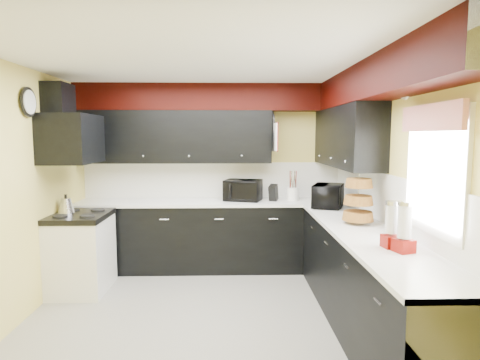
# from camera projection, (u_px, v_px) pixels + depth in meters

# --- Properties ---
(ground) EXTENTS (3.60, 3.60, 0.00)m
(ground) POSITION_uv_depth(u_px,v_px,m) (206.00, 317.00, 4.03)
(ground) COLOR gray
(ground) RESTS_ON ground
(wall_back) EXTENTS (3.60, 0.06, 2.50)m
(wall_back) POSITION_uv_depth(u_px,v_px,m) (213.00, 176.00, 5.68)
(wall_back) COLOR #E0C666
(wall_back) RESTS_ON ground
(wall_right) EXTENTS (0.06, 3.60, 2.50)m
(wall_right) POSITION_uv_depth(u_px,v_px,m) (388.00, 194.00, 3.94)
(wall_right) COLOR #E0C666
(wall_right) RESTS_ON ground
(wall_left) EXTENTS (0.06, 3.60, 2.50)m
(wall_left) POSITION_uv_depth(u_px,v_px,m) (18.00, 195.00, 3.85)
(wall_left) COLOR #E0C666
(wall_left) RESTS_ON ground
(ceiling) EXTENTS (3.60, 3.60, 0.06)m
(ceiling) POSITION_uv_depth(u_px,v_px,m) (204.00, 62.00, 3.75)
(ceiling) COLOR white
(ceiling) RESTS_ON wall_back
(cab_back) EXTENTS (3.60, 0.60, 0.90)m
(cab_back) POSITION_uv_depth(u_px,v_px,m) (212.00, 236.00, 5.47)
(cab_back) COLOR black
(cab_back) RESTS_ON ground
(cab_right) EXTENTS (0.60, 3.00, 0.90)m
(cab_right) POSITION_uv_depth(u_px,v_px,m) (366.00, 284.00, 3.72)
(cab_right) COLOR black
(cab_right) RESTS_ON ground
(counter_back) EXTENTS (3.62, 0.64, 0.04)m
(counter_back) POSITION_uv_depth(u_px,v_px,m) (212.00, 202.00, 5.42)
(counter_back) COLOR white
(counter_back) RESTS_ON cab_back
(counter_right) EXTENTS (0.64, 3.02, 0.04)m
(counter_right) POSITION_uv_depth(u_px,v_px,m) (367.00, 234.00, 3.67)
(counter_right) COLOR white
(counter_right) RESTS_ON cab_right
(splash_back) EXTENTS (3.60, 0.02, 0.50)m
(splash_back) POSITION_uv_depth(u_px,v_px,m) (213.00, 180.00, 5.68)
(splash_back) COLOR white
(splash_back) RESTS_ON counter_back
(splash_right) EXTENTS (0.02, 3.60, 0.50)m
(splash_right) POSITION_uv_depth(u_px,v_px,m) (387.00, 200.00, 3.94)
(splash_right) COLOR white
(splash_right) RESTS_ON counter_right
(upper_back) EXTENTS (2.60, 0.35, 0.70)m
(upper_back) POSITION_uv_depth(u_px,v_px,m) (175.00, 137.00, 5.43)
(upper_back) COLOR black
(upper_back) RESTS_ON wall_back
(upper_right) EXTENTS (0.35, 1.80, 0.70)m
(upper_right) POSITION_uv_depth(u_px,v_px,m) (346.00, 137.00, 4.77)
(upper_right) COLOR black
(upper_right) RESTS_ON wall_right
(soffit_back) EXTENTS (3.60, 0.36, 0.35)m
(soffit_back) POSITION_uv_depth(u_px,v_px,m) (212.00, 98.00, 5.38)
(soffit_back) COLOR black
(soffit_back) RESTS_ON wall_back
(soffit_right) EXTENTS (0.36, 3.24, 0.35)m
(soffit_right) POSITION_uv_depth(u_px,v_px,m) (381.00, 79.00, 3.64)
(soffit_right) COLOR black
(soffit_right) RESTS_ON wall_right
(stove) EXTENTS (0.60, 0.75, 0.86)m
(stove) POSITION_uv_depth(u_px,v_px,m) (82.00, 255.00, 4.69)
(stove) COLOR white
(stove) RESTS_ON ground
(cooktop) EXTENTS (0.62, 0.77, 0.06)m
(cooktop) POSITION_uv_depth(u_px,v_px,m) (80.00, 216.00, 4.64)
(cooktop) COLOR black
(cooktop) RESTS_ON stove
(hood) EXTENTS (0.50, 0.78, 0.55)m
(hood) POSITION_uv_depth(u_px,v_px,m) (72.00, 139.00, 4.54)
(hood) COLOR black
(hood) RESTS_ON wall_left
(hood_duct) EXTENTS (0.24, 0.40, 0.40)m
(hood_duct) POSITION_uv_depth(u_px,v_px,m) (58.00, 101.00, 4.49)
(hood_duct) COLOR black
(hood_duct) RESTS_ON wall_left
(window) EXTENTS (0.03, 0.86, 0.96)m
(window) POSITION_uv_depth(u_px,v_px,m) (435.00, 171.00, 3.01)
(window) COLOR white
(window) RESTS_ON wall_right
(valance) EXTENTS (0.04, 0.88, 0.20)m
(valance) POSITION_uv_depth(u_px,v_px,m) (431.00, 118.00, 2.96)
(valance) COLOR red
(valance) RESTS_ON wall_right
(pan_top) EXTENTS (0.03, 0.22, 0.40)m
(pan_top) POSITION_uv_depth(u_px,v_px,m) (273.00, 122.00, 5.37)
(pan_top) COLOR black
(pan_top) RESTS_ON upper_back
(pan_mid) EXTENTS (0.03, 0.28, 0.46)m
(pan_mid) POSITION_uv_depth(u_px,v_px,m) (274.00, 141.00, 5.27)
(pan_mid) COLOR black
(pan_mid) RESTS_ON upper_back
(pan_low) EXTENTS (0.03, 0.24, 0.42)m
(pan_low) POSITION_uv_depth(u_px,v_px,m) (272.00, 143.00, 5.53)
(pan_low) COLOR black
(pan_low) RESTS_ON upper_back
(cut_board) EXTENTS (0.03, 0.26, 0.35)m
(cut_board) POSITION_uv_depth(u_px,v_px,m) (276.00, 137.00, 5.14)
(cut_board) COLOR white
(cut_board) RESTS_ON upper_back
(baskets) EXTENTS (0.27, 0.27, 0.50)m
(baskets) POSITION_uv_depth(u_px,v_px,m) (358.00, 200.00, 3.99)
(baskets) COLOR brown
(baskets) RESTS_ON upper_right
(clock) EXTENTS (0.03, 0.30, 0.30)m
(clock) POSITION_uv_depth(u_px,v_px,m) (28.00, 102.00, 4.00)
(clock) COLOR black
(clock) RESTS_ON wall_left
(deco_plate) EXTENTS (0.03, 0.24, 0.24)m
(deco_plate) POSITION_uv_depth(u_px,v_px,m) (406.00, 86.00, 3.48)
(deco_plate) COLOR white
(deco_plate) RESTS_ON wall_right
(toaster_oven) EXTENTS (0.57, 0.52, 0.28)m
(toaster_oven) POSITION_uv_depth(u_px,v_px,m) (243.00, 190.00, 5.44)
(toaster_oven) COLOR black
(toaster_oven) RESTS_ON counter_back
(microwave) EXTENTS (0.50, 0.59, 0.28)m
(microwave) POSITION_uv_depth(u_px,v_px,m) (328.00, 196.00, 4.94)
(microwave) COLOR black
(microwave) RESTS_ON counter_right
(utensil_crock) EXTENTS (0.19, 0.19, 0.17)m
(utensil_crock) POSITION_uv_depth(u_px,v_px,m) (293.00, 194.00, 5.46)
(utensil_crock) COLOR white
(utensil_crock) RESTS_ON counter_back
(knife_block) EXTENTS (0.14, 0.16, 0.22)m
(knife_block) POSITION_uv_depth(u_px,v_px,m) (273.00, 193.00, 5.40)
(knife_block) COLOR black
(knife_block) RESTS_ON counter_back
(kettle) EXTENTS (0.21, 0.21, 0.17)m
(kettle) POSITION_uv_depth(u_px,v_px,m) (66.00, 205.00, 4.69)
(kettle) COLOR #A7A7AB
(kettle) RESTS_ON cooktop
(dispenser_a) EXTENTS (0.14, 0.14, 0.33)m
(dispenser_a) POSITION_uv_depth(u_px,v_px,m) (391.00, 227.00, 3.13)
(dispenser_a) COLOR maroon
(dispenser_a) RESTS_ON counter_right
(dispenser_b) EXTENTS (0.16, 0.16, 0.35)m
(dispenser_b) POSITION_uv_depth(u_px,v_px,m) (404.00, 229.00, 3.01)
(dispenser_b) COLOR #6E0400
(dispenser_b) RESTS_ON counter_right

